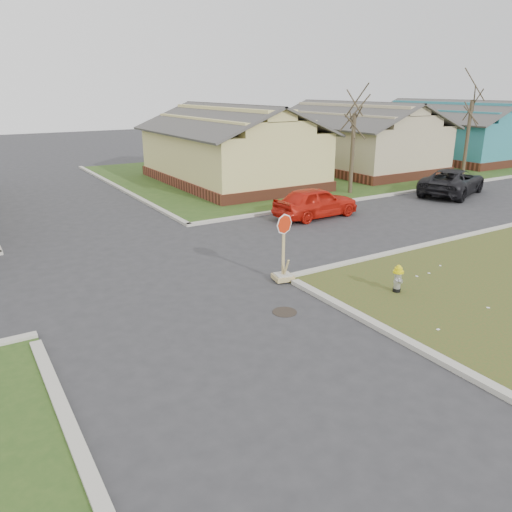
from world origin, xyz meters
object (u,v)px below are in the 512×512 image
fire_hydrant (398,277)px  red_sedan (316,202)px  stop_sign (283,266)px  dark_pickup (452,182)px

fire_hydrant → red_sedan: red_sedan is taller
fire_hydrant → stop_sign: 3.31m
fire_hydrant → red_sedan: size_ratio=0.20×
stop_sign → red_sedan: stop_sign is taller
stop_sign → dark_pickup: bearing=32.2°
stop_sign → dark_pickup: size_ratio=0.40×
stop_sign → red_sedan: size_ratio=0.50×
stop_sign → dark_pickup: stop_sign is taller
fire_hydrant → dark_pickup: size_ratio=0.16×
red_sedan → dark_pickup: dark_pickup is taller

